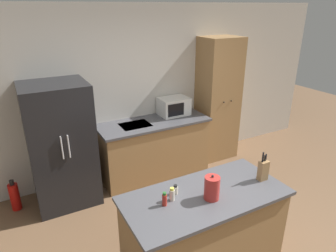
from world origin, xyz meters
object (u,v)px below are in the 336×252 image
Objects in this scene: spice_bottle_short_red at (172,194)px; spice_bottle_tall_dark at (175,190)px; pantry_cabinet at (218,100)px; kettle at (212,188)px; fire_extinguisher at (15,196)px; knife_block at (263,170)px; microwave at (174,106)px; refrigerator at (61,145)px; spice_bottle_amber_oil at (164,199)px.

spice_bottle_tall_dark is at bearing 42.85° from spice_bottle_short_red.
pantry_cabinet reaches higher than kettle.
fire_extinguisher is at bearing 128.09° from spice_bottle_tall_dark.
spice_bottle_tall_dark is 0.11m from spice_bottle_short_red.
knife_block is at bearing -7.49° from spice_bottle_short_red.
fire_extinguisher is (-1.68, 2.04, -0.80)m from kettle.
knife_block reaches higher than fire_extinguisher.
pantry_cabinet is at bearing -3.97° from microwave.
knife_block is 0.72× the size of fire_extinguisher.
refrigerator reaches higher than spice_bottle_amber_oil.
spice_bottle_short_red is at bearing -119.66° from microwave.
spice_bottle_tall_dark is at bearing -118.82° from microwave.
spice_bottle_short_red is at bearing 19.98° from spice_bottle_amber_oil.
kettle reaches higher than fire_extinguisher.
spice_bottle_tall_dark is (-1.05, -1.90, -0.12)m from microwave.
spice_bottle_amber_oil is (-0.10, -0.04, 0.00)m from spice_bottle_short_red.
fire_extinguisher is at bearing -179.52° from pantry_cabinet.
kettle is at bearing -62.41° from refrigerator.
spice_bottle_short_red is 0.98× the size of spice_bottle_amber_oil.
pantry_cabinet is 15.61× the size of spice_bottle_amber_oil.
knife_block reaches higher than microwave.
pantry_cabinet is 3.41m from fire_extinguisher.
spice_bottle_short_red is at bearing -137.15° from spice_bottle_tall_dark.
spice_bottle_amber_oil is at bearing -72.31° from refrigerator.
fire_extinguisher is (-1.25, 1.92, -0.75)m from spice_bottle_amber_oil.
refrigerator is 12.47× the size of spice_bottle_amber_oil.
knife_block is (1.67, -1.93, 0.16)m from refrigerator.
fire_extinguisher is at bearing 139.20° from knife_block.
microwave is 2.27m from spice_bottle_short_red.
microwave is 2.11m from knife_block.
spice_bottle_amber_oil is at bearing -136.51° from pantry_cabinet.
refrigerator reaches higher than spice_bottle_tall_dark.
microwave is 2.35m from spice_bottle_amber_oil.
refrigerator reaches higher than kettle.
fire_extinguisher is at bearing 129.57° from kettle.
refrigerator is 2.65m from pantry_cabinet.
fire_extinguisher is (-0.66, 0.09, -0.64)m from refrigerator.
knife_block is 1.00m from spice_bottle_short_red.
refrigerator is 5.21× the size of knife_block.
pantry_cabinet reaches higher than microwave.
spice_bottle_short_red reaches higher than fire_extinguisher.
spice_bottle_tall_dark is 0.20m from spice_bottle_amber_oil.
microwave is (1.80, 0.17, 0.21)m from refrigerator.
spice_bottle_tall_dark is (0.76, -1.73, 0.09)m from refrigerator.
microwave is at bearing 60.34° from spice_bottle_short_red.
pantry_cabinet is 2.26m from knife_block.
pantry_cabinet is 15.94× the size of spice_bottle_short_red.
kettle is (-0.65, -0.02, -0.00)m from knife_block.
kettle is (0.26, -0.22, 0.07)m from spice_bottle_tall_dark.
kettle is at bearing -110.31° from microwave.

